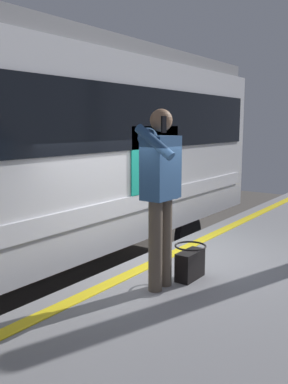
# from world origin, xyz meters

# --- Properties ---
(ground_plane) EXTENTS (24.06, 24.06, 0.00)m
(ground_plane) POSITION_xyz_m (0.00, 0.00, 0.00)
(ground_plane) COLOR #4C4742
(safety_line) EXTENTS (13.21, 0.16, 0.01)m
(safety_line) POSITION_xyz_m (0.00, 0.30, 1.05)
(safety_line) COLOR yellow
(safety_line) RESTS_ON platform
(track_rail_near) EXTENTS (17.52, 0.08, 0.16)m
(track_rail_near) POSITION_xyz_m (0.00, -1.30, 0.08)
(track_rail_near) COLOR slate
(track_rail_near) RESTS_ON ground
(track_rail_far) EXTENTS (17.52, 0.08, 0.16)m
(track_rail_far) POSITION_xyz_m (0.00, -2.74, 0.08)
(track_rail_far) COLOR slate
(track_rail_far) RESTS_ON ground
(passenger) EXTENTS (0.57, 0.55, 1.81)m
(passenger) POSITION_xyz_m (0.79, 0.78, 2.13)
(passenger) COLOR brown
(passenger) RESTS_ON platform
(handbag) EXTENTS (0.38, 0.35, 0.38)m
(handbag) POSITION_xyz_m (0.39, 0.91, 1.23)
(handbag) COLOR black
(handbag) RESTS_ON platform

